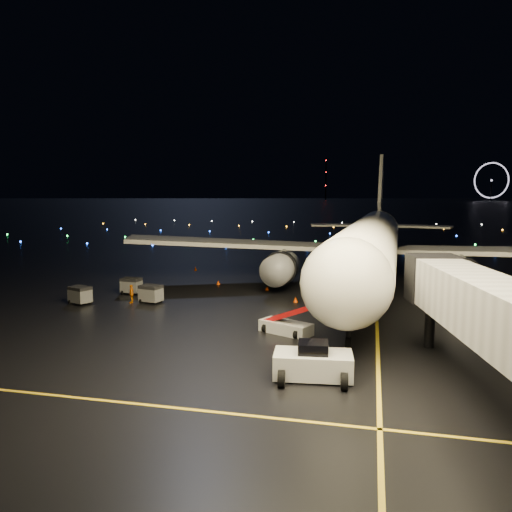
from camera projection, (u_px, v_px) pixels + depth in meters
The scene contains 17 objects.
ground at pixel (355, 210), 325.02m from camera, with size 2000.00×2000.00×0.00m, color black.
lane_centre at pixel (377, 308), 47.01m from camera, with size 0.25×80.00×0.02m, color yellow.
lane_cross at pixel (53, 395), 26.71m from camera, with size 60.00×0.25×0.02m, color yellow.
airliner at pixel (372, 214), 57.66m from camera, with size 59.14×56.18×16.76m, color white, non-canonical shape.
pushback_tug at pixel (313, 360), 29.12m from camera, with size 4.55×2.38×2.17m, color silver.
belt_loader at pixel (286, 315), 38.36m from camera, with size 6.04×1.65×2.93m, color silver, non-canonical shape.
crew_c at pixel (132, 294), 49.05m from camera, with size 1.08×0.45×1.85m, color orange.
safety_cone_0 at pixel (296, 300), 49.45m from camera, with size 0.47×0.47×0.53m, color #FB4700.
safety_cone_1 at pixel (267, 288), 55.66m from camera, with size 0.40×0.40×0.45m, color #FB4700.
safety_cone_2 at pixel (218, 282), 59.10m from camera, with size 0.43×0.43×0.49m, color #FB4700.
safety_cone_3 at pixel (195, 269), 69.72m from camera, with size 0.46×0.46×0.52m, color #FB4700.
ferris_wheel at pixel (492, 182), 688.98m from camera, with size 50.00×4.00×52.00m, color black, non-canonical shape.
radio_mast at pixel (326, 179), 759.58m from camera, with size 1.80×1.80×64.00m, color black.
taxiway_lights at pixel (330, 232), 137.60m from camera, with size 164.00×92.00×0.36m, color black, non-canonical shape.
baggage_cart_0 at pixel (151, 294), 49.15m from camera, with size 2.06×1.44×1.75m, color slate.
baggage_cart_1 at pixel (80, 295), 48.63m from camera, with size 2.03×1.42×1.72m, color slate.
baggage_cart_2 at pixel (131, 286), 53.59m from camera, with size 1.99×1.40×1.70m, color slate.
Camera 1 is at (11.41, -32.41, 10.78)m, focal length 35.00 mm.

